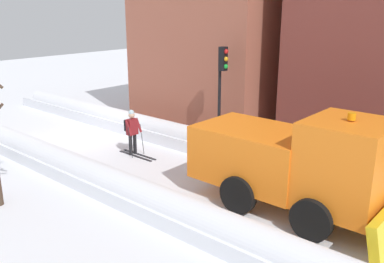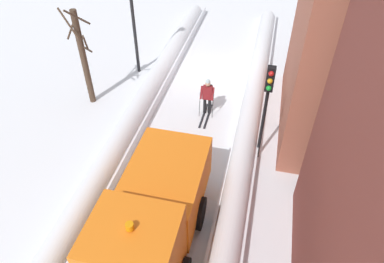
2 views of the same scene
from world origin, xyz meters
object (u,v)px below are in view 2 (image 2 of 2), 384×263
Objects in this scene: bare_tree_near at (83,57)px; traffic_light_pole at (267,98)px; street_lamp at (132,8)px; plow_truck at (153,217)px; skier at (207,95)px.

traffic_light_pole is at bearing 165.64° from bare_tree_near.
street_lamp is at bearing -37.16° from traffic_light_pole.
skier is (-0.19, -7.07, -0.48)m from plow_truck.
plow_truck is at bearing 88.46° from skier.
street_lamp is 1.17× the size of bare_tree_near.
bare_tree_near is (5.34, -6.72, 0.89)m from plow_truck.
bare_tree_near reaches higher than skier.
street_lamp is (6.85, -5.19, 0.56)m from traffic_light_pole.
plow_truck is 1.08× the size of street_lamp.
traffic_light_pole is (-2.72, -4.66, 1.46)m from plow_truck.
traffic_light_pole is 8.61m from street_lamp.
street_lamp reaches higher than skier.
traffic_light_pole is 0.75× the size of street_lamp.
traffic_light_pole is at bearing 136.35° from skier.
skier is at bearing -43.65° from traffic_light_pole.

